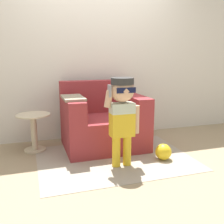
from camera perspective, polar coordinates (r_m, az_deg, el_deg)
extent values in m
plane|color=#998466|center=(3.71, -1.55, -7.49)|extent=(10.00, 10.00, 0.00)
cube|color=silver|center=(4.05, -3.99, 12.87)|extent=(10.00, 0.05, 2.60)
cube|color=maroon|center=(3.62, -1.75, -4.35)|extent=(1.08, 0.87, 0.44)
cube|color=maroon|center=(3.85, -3.22, 3.47)|extent=(1.08, 0.18, 0.46)
cube|color=maroon|center=(3.36, -8.41, 0.48)|extent=(0.22, 0.69, 0.28)
cube|color=maroon|center=(3.60, 5.20, 1.33)|extent=(0.22, 0.69, 0.28)
cube|color=gray|center=(3.33, -8.50, 3.07)|extent=(0.26, 0.48, 0.03)
cylinder|color=gold|center=(3.01, 0.92, -8.59)|extent=(0.09, 0.09, 0.36)
cylinder|color=gold|center=(3.06, 3.29, -8.31)|extent=(0.09, 0.09, 0.36)
cube|color=gold|center=(2.94, 2.16, -2.74)|extent=(0.26, 0.15, 0.26)
cube|color=#B7C6B2|center=(2.90, 2.19, 0.87)|extent=(0.26, 0.15, 0.11)
sphere|color=tan|center=(2.86, 2.22, 4.77)|extent=(0.26, 0.26, 0.26)
cylinder|color=#2D2D2D|center=(2.85, 2.24, 6.75)|extent=(0.25, 0.25, 0.07)
cube|color=#2D2D2D|center=(2.97, 1.44, 6.45)|extent=(0.15, 0.12, 0.01)
cube|color=#0F1433|center=(2.75, 3.10, 4.73)|extent=(0.21, 0.01, 0.06)
cylinder|color=tan|center=(2.99, 5.24, -1.60)|extent=(0.08, 0.08, 0.32)
cylinder|color=tan|center=(2.83, -0.74, 2.85)|extent=(0.11, 0.08, 0.19)
cube|color=gray|center=(2.80, -0.55, 4.61)|extent=(0.02, 0.07, 0.13)
cylinder|color=beige|center=(3.71, -16.37, -7.85)|extent=(0.29, 0.29, 0.02)
cylinder|color=beige|center=(3.64, -16.59, -4.44)|extent=(0.08, 0.08, 0.48)
cylinder|color=beige|center=(3.58, -16.83, -0.61)|extent=(0.44, 0.44, 0.02)
cube|color=#9E9384|center=(3.29, 0.59, -10.00)|extent=(1.86, 1.37, 0.01)
sphere|color=yellow|center=(3.29, 11.12, -8.51)|extent=(0.20, 0.20, 0.20)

